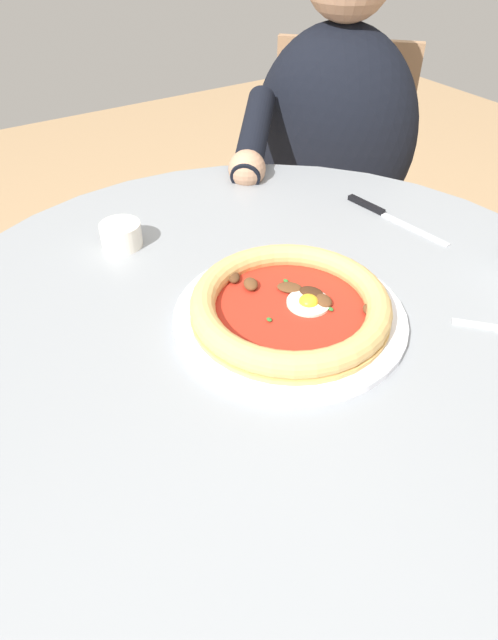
{
  "coord_description": "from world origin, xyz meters",
  "views": [
    {
      "loc": [
        -0.43,
        0.31,
        1.16
      ],
      "look_at": [
        0.01,
        0.03,
        0.73
      ],
      "focal_mm": 30.32,
      "sensor_mm": 36.0,
      "label": 1
    }
  ],
  "objects": [
    {
      "name": "steak_knife",
      "position": [
        0.14,
        -0.31,
        0.72
      ],
      "size": [
        0.2,
        0.04,
        0.01
      ],
      "color": "silver",
      "rests_on": "dining_table"
    },
    {
      "name": "dining_table",
      "position": [
        0.0,
        0.0,
        0.59
      ],
      "size": [
        0.97,
        0.97,
        0.72
      ],
      "color": "gray",
      "rests_on": "ground"
    },
    {
      "name": "pizza_on_plate",
      "position": [
        -0.01,
        -0.02,
        0.74
      ],
      "size": [
        0.3,
        0.3,
        0.04
      ],
      "color": "white",
      "rests_on": "dining_table"
    },
    {
      "name": "diner_person",
      "position": [
        0.5,
        -0.5,
        0.49
      ],
      "size": [
        0.44,
        0.57,
        1.1
      ],
      "color": "#282833",
      "rests_on": "ground"
    },
    {
      "name": "cafe_chair_diner",
      "position": [
        0.59,
        -0.6,
        0.52
      ],
      "size": [
        0.56,
        0.56,
        0.85
      ],
      "color": "#957050",
      "rests_on": "ground"
    },
    {
      "name": "ramekin_capers",
      "position": [
        0.28,
        0.09,
        0.74
      ],
      "size": [
        0.06,
        0.06,
        0.04
      ],
      "color": "white",
      "rests_on": "dining_table"
    },
    {
      "name": "ground_plane",
      "position": [
        0.0,
        0.0,
        -0.01
      ],
      "size": [
        6.0,
        6.0,
        0.02
      ],
      "primitive_type": "cube",
      "color": "tan"
    }
  ]
}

